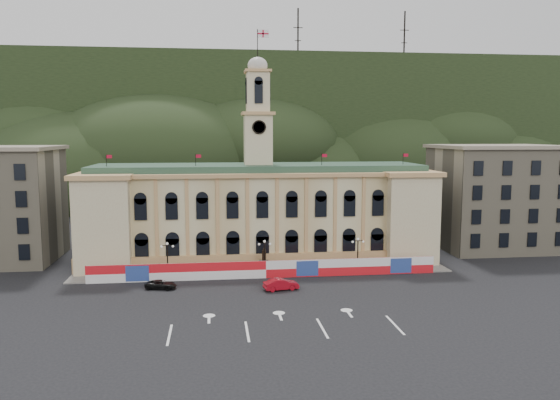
{
  "coord_description": "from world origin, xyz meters",
  "views": [
    {
      "loc": [
        -7.25,
        -60.98,
        20.54
      ],
      "look_at": [
        2.4,
        18.0,
        10.88
      ],
      "focal_mm": 35.0,
      "sensor_mm": 36.0,
      "label": 1
    }
  ],
  "objects": [
    {
      "name": "side_building_right",
      "position": [
        43.0,
        30.93,
        9.33
      ],
      "size": [
        21.0,
        17.0,
        18.6
      ],
      "color": "tan",
      "rests_on": "ground"
    },
    {
      "name": "red_sedan",
      "position": [
        1.4,
        8.74,
        0.77
      ],
      "size": [
        3.34,
        5.25,
        1.53
      ],
      "primitive_type": "imported",
      "rotation": [
        0.0,
        0.0,
        1.76
      ],
      "color": "#A20B18",
      "rests_on": "ground"
    },
    {
      "name": "ground",
      "position": [
        0.0,
        0.0,
        0.0
      ],
      "size": [
        260.0,
        260.0,
        0.0
      ],
      "primitive_type": "plane",
      "color": "black",
      "rests_on": "ground"
    },
    {
      "name": "statue",
      "position": [
        0.0,
        18.0,
        1.19
      ],
      "size": [
        1.4,
        1.4,
        3.72
      ],
      "color": "#595651",
      "rests_on": "ground"
    },
    {
      "name": "lamp_right",
      "position": [
        14.0,
        17.0,
        3.07
      ],
      "size": [
        1.96,
        0.44,
        5.15
      ],
      "color": "black",
      "rests_on": "ground"
    },
    {
      "name": "black_suv",
      "position": [
        -14.44,
        11.22,
        0.58
      ],
      "size": [
        3.72,
        4.99,
        1.15
      ],
      "primitive_type": "imported",
      "rotation": [
        0.0,
        0.0,
        1.35
      ],
      "color": "black",
      "rests_on": "ground"
    },
    {
      "name": "city_hall",
      "position": [
        0.0,
        27.63,
        7.85
      ],
      "size": [
        56.2,
        17.6,
        37.1
      ],
      "color": "beige",
      "rests_on": "ground"
    },
    {
      "name": "lamp_left",
      "position": [
        -14.0,
        17.0,
        3.07
      ],
      "size": [
        1.96,
        0.44,
        5.15
      ],
      "color": "black",
      "rests_on": "ground"
    },
    {
      "name": "hill_ridge",
      "position": [
        0.03,
        121.99,
        19.48
      ],
      "size": [
        230.0,
        80.0,
        64.0
      ],
      "color": "black",
      "rests_on": "ground"
    },
    {
      "name": "hoarding_fence",
      "position": [
        0.06,
        15.07,
        1.25
      ],
      "size": [
        50.0,
        0.44,
        2.5
      ],
      "color": "red",
      "rests_on": "ground"
    },
    {
      "name": "lane_markings",
      "position": [
        0.0,
        -5.0,
        0.0
      ],
      "size": [
        26.0,
        10.0,
        0.02
      ],
      "primitive_type": null,
      "color": "white",
      "rests_on": "ground"
    },
    {
      "name": "pavement",
      "position": [
        0.0,
        17.75,
        0.08
      ],
      "size": [
        56.0,
        5.5,
        0.16
      ],
      "primitive_type": "cube",
      "color": "slate",
      "rests_on": "ground"
    },
    {
      "name": "lamp_center",
      "position": [
        0.0,
        17.0,
        3.07
      ],
      "size": [
        1.96,
        0.44,
        5.15
      ],
      "color": "black",
      "rests_on": "ground"
    }
  ]
}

